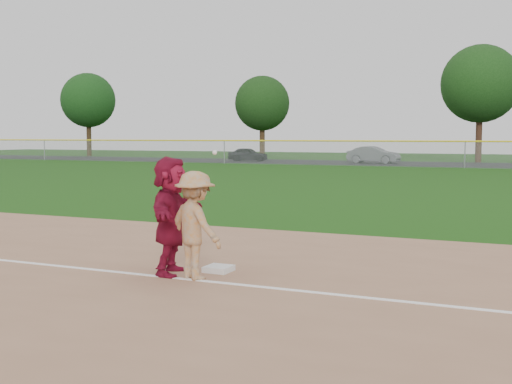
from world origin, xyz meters
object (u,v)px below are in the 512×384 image
at_px(car_mid, 374,155).
at_px(base_runner, 171,215).
at_px(car_left, 248,154).
at_px(first_base, 219,269).

bearing_deg(car_mid, base_runner, -167.50).
xyz_separation_m(base_runner, car_left, (-19.70, 46.38, -0.38)).
distance_m(car_left, car_mid, 12.20).
bearing_deg(base_runner, first_base, -65.06).
xyz_separation_m(base_runner, car_mid, (-7.51, 46.13, -0.28)).
distance_m(first_base, base_runner, 1.27).
bearing_deg(car_mid, first_base, -166.60).
relative_size(first_base, base_runner, 0.22).
relative_size(base_runner, car_mid, 0.45).
distance_m(first_base, car_left, 50.22).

